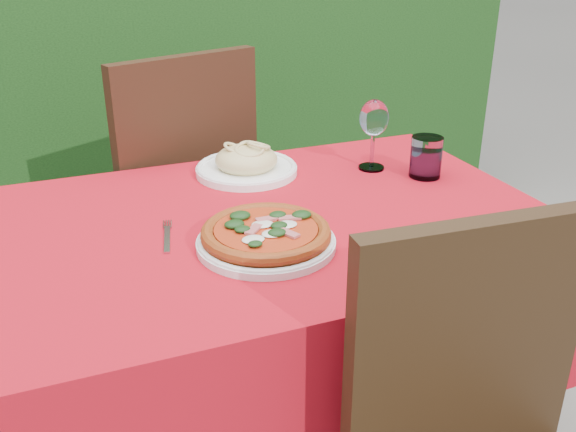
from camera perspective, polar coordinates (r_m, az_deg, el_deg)
name	(u,v)px	position (r m, az deg, el deg)	size (l,w,h in m)	color
hedge	(143,38)	(2.86, -12.74, 15.16)	(3.20, 0.55, 1.78)	black
dining_table	(272,275)	(1.52, -1.40, -5.27)	(1.26, 0.86, 0.75)	#493017
chair_far	(174,190)	(2.06, -10.14, 2.30)	(0.58, 0.58, 1.02)	black
pizza_plate	(266,236)	(1.31, -1.97, -1.78)	(0.34, 0.34, 0.05)	silver
pasta_plate	(246,164)	(1.70, -3.72, 4.65)	(0.27, 0.27, 0.08)	white
water_glass	(426,159)	(1.71, 12.15, 4.97)	(0.08, 0.08, 0.11)	silver
wine_glass	(374,121)	(1.72, 7.65, 8.39)	(0.08, 0.08, 0.19)	white
fork	(167,239)	(1.37, -10.70, -2.04)	(0.02, 0.17, 0.00)	#B6B6BD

